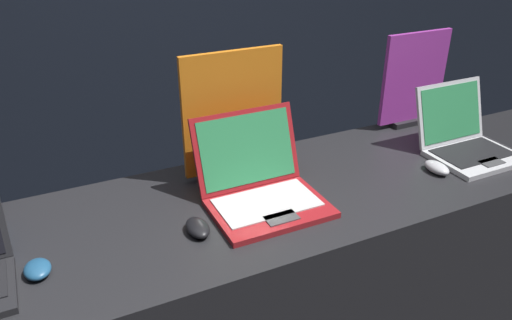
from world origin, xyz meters
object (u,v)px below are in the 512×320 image
Objects in this scene: mouse_middle at (198,228)px; promo_stand_back at (414,82)px; promo_stand_middle at (233,118)px; mouse_front at (37,269)px; laptop_middle at (260,184)px; laptop_back at (465,139)px; mouse_back at (437,168)px.

mouse_middle is 1.23m from promo_stand_back.
mouse_middle is 0.24× the size of promo_stand_middle.
mouse_front is 1.66m from promo_stand_back.
promo_stand_middle is (0.71, 0.30, 0.20)m from mouse_front.
laptop_middle reaches higher than laptop_back.
mouse_front is 0.82× the size of mouse_middle.
laptop_back is (0.90, -0.02, -0.00)m from laptop_middle.
promo_stand_back is (0.90, 0.31, 0.14)m from laptop_middle.
laptop_middle is at bearing -161.18° from promo_stand_back.
mouse_front is at bearing 179.44° from mouse_middle.
promo_stand_back is at bearing 18.67° from mouse_middle.
promo_stand_back reaches higher than mouse_middle.
mouse_front is 0.22× the size of promo_stand_back.
mouse_back is 0.50m from promo_stand_back.
laptop_middle is at bearing 18.14° from mouse_middle.
laptop_middle is at bearing 178.49° from laptop_back.
promo_stand_middle is at bearing 22.91° from mouse_front.
mouse_middle is at bearing -161.86° from laptop_middle.
mouse_middle is 0.34× the size of laptop_back.
promo_stand_middle is at bearing 90.00° from laptop_middle.
laptop_middle is at bearing 171.48° from mouse_back.
promo_stand_middle is 1.10× the size of promo_stand_back.
mouse_front is 0.84× the size of mouse_back.
promo_stand_back is (1.61, 0.38, 0.18)m from mouse_front.
promo_stand_back reaches higher than laptop_middle.
promo_stand_middle is at bearing -174.56° from promo_stand_back.
laptop_middle is 1.12× the size of laptop_back.
promo_stand_back is (0.90, 0.09, -0.02)m from promo_stand_middle.
mouse_back reaches higher than mouse_front.
laptop_middle is 3.31× the size of mouse_middle.
mouse_back is at bearing -117.77° from promo_stand_back.
promo_stand_middle reaches higher than laptop_back.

